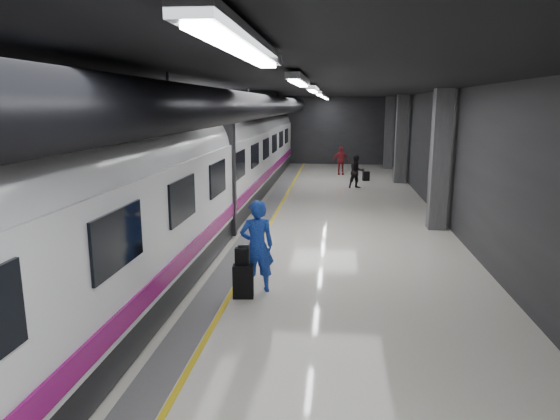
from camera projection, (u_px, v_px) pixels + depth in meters
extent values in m
plane|color=silver|center=(293.00, 240.00, 15.01)|extent=(40.00, 40.00, 0.00)
cube|color=black|center=(294.00, 87.00, 14.08)|extent=(10.00, 40.00, 0.02)
cube|color=#28282B|center=(318.00, 131.00, 33.99)|extent=(10.00, 0.02, 4.50)
cube|color=#28282B|center=(129.00, 164.00, 15.09)|extent=(0.02, 40.00, 4.50)
cube|color=#28282B|center=(470.00, 168.00, 14.00)|extent=(0.02, 40.00, 4.50)
cube|color=slate|center=(249.00, 239.00, 15.16)|extent=(0.65, 39.80, 0.01)
cube|color=yellow|center=(262.00, 239.00, 15.11)|extent=(0.10, 39.80, 0.01)
cylinder|color=black|center=(249.00, 106.00, 14.34)|extent=(0.80, 38.00, 0.80)
cube|color=silver|center=(244.00, 43.00, 3.34)|extent=(0.22, 2.60, 0.10)
cube|color=silver|center=(299.00, 80.00, 8.20)|extent=(0.22, 2.60, 0.10)
cube|color=silver|center=(313.00, 89.00, 13.07)|extent=(0.22, 2.60, 0.10)
cube|color=silver|center=(320.00, 93.00, 17.93)|extent=(0.22, 2.60, 0.10)
cube|color=silver|center=(323.00, 96.00, 22.79)|extent=(0.22, 2.60, 0.10)
cube|color=silver|center=(326.00, 97.00, 27.65)|extent=(0.22, 2.60, 0.10)
cube|color=silver|center=(327.00, 98.00, 31.54)|extent=(0.22, 2.60, 0.10)
cube|color=#515154|center=(440.00, 160.00, 16.00)|extent=(0.55, 0.55, 4.50)
cube|color=#515154|center=(401.00, 139.00, 25.72)|extent=(0.55, 0.55, 4.50)
cube|color=#515154|center=(389.00, 133.00, 31.55)|extent=(0.55, 0.55, 4.50)
cube|color=black|center=(187.00, 226.00, 15.29)|extent=(2.80, 38.00, 0.60)
cube|color=white|center=(186.00, 181.00, 15.00)|extent=(2.90, 38.00, 2.20)
cylinder|color=white|center=(184.00, 149.00, 14.81)|extent=(2.80, 38.00, 2.80)
cube|color=#850C64|center=(234.00, 208.00, 15.01)|extent=(0.04, 38.00, 0.35)
cube|color=black|center=(185.00, 173.00, 14.95)|extent=(3.05, 0.25, 3.80)
cube|color=black|center=(118.00, 239.00, 6.98)|extent=(0.05, 1.60, 0.85)
cube|color=black|center=(183.00, 200.00, 9.90)|extent=(0.05, 1.60, 0.85)
cube|color=black|center=(218.00, 178.00, 12.82)|extent=(0.05, 1.60, 0.85)
cube|color=black|center=(240.00, 164.00, 15.73)|extent=(0.05, 1.60, 0.85)
cube|color=black|center=(255.00, 155.00, 18.65)|extent=(0.05, 1.60, 0.85)
cube|color=black|center=(266.00, 148.00, 21.57)|extent=(0.05, 1.60, 0.85)
cube|color=black|center=(275.00, 143.00, 24.48)|extent=(0.05, 1.60, 0.85)
cube|color=black|center=(281.00, 139.00, 27.40)|extent=(0.05, 1.60, 0.85)
cube|color=black|center=(287.00, 136.00, 30.32)|extent=(0.05, 1.60, 0.85)
imported|color=blue|center=(257.00, 247.00, 10.70)|extent=(0.86, 0.71, 2.03)
cube|color=black|center=(243.00, 281.00, 10.50)|extent=(0.46, 0.32, 0.71)
cube|color=black|center=(242.00, 256.00, 10.42)|extent=(0.28, 0.16, 0.37)
imported|color=black|center=(357.00, 172.00, 24.24)|extent=(0.95, 0.86, 1.61)
imported|color=maroon|center=(341.00, 161.00, 28.98)|extent=(0.98, 0.45, 1.63)
cube|color=black|center=(366.00, 176.00, 26.72)|extent=(0.39, 0.32, 0.50)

